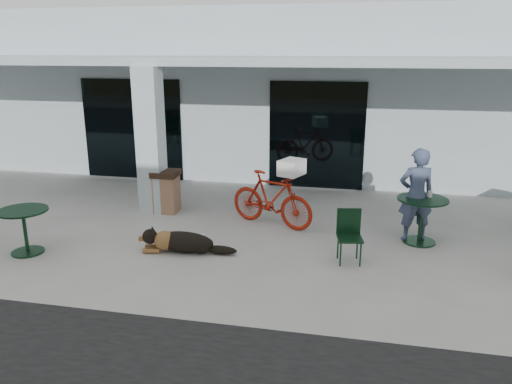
% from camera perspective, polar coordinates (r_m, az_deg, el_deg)
% --- Properties ---
extents(ground, '(80.00, 80.00, 0.00)m').
position_cam_1_polar(ground, '(8.78, -8.28, -7.33)').
color(ground, '#BAB7AF').
rests_on(ground, ground).
extents(building, '(22.00, 7.00, 4.50)m').
position_cam_1_polar(building, '(16.35, 1.75, 11.78)').
color(building, silver).
rests_on(building, ground).
extents(storefront_glass_left, '(2.80, 0.06, 2.70)m').
position_cam_1_polar(storefront_glass_left, '(14.08, -13.94, 6.95)').
color(storefront_glass_left, black).
rests_on(storefront_glass_left, ground).
extents(storefront_glass_right, '(2.40, 0.06, 2.70)m').
position_cam_1_polar(storefront_glass_right, '(12.75, 6.93, 6.40)').
color(storefront_glass_right, black).
rests_on(storefront_glass_right, ground).
extents(column, '(0.50, 0.50, 3.12)m').
position_cam_1_polar(column, '(10.94, -11.94, 5.69)').
color(column, silver).
rests_on(column, ground).
extents(overhang, '(22.00, 2.80, 0.18)m').
position_cam_1_polar(overhang, '(11.51, -2.66, 14.78)').
color(overhang, silver).
rests_on(overhang, column).
extents(bicycle, '(1.92, 1.17, 1.12)m').
position_cam_1_polar(bicycle, '(10.02, 1.79, -0.80)').
color(bicycle, '#A21D0D').
rests_on(bicycle, ground).
extents(laundry_basket, '(0.54, 0.61, 0.30)m').
position_cam_1_polar(laundry_basket, '(9.62, 4.11, 2.82)').
color(laundry_basket, white).
rests_on(laundry_basket, bicycle).
extents(dog, '(1.34, 0.64, 0.43)m').
position_cam_1_polar(dog, '(8.90, -8.33, -5.53)').
color(dog, black).
rests_on(dog, ground).
extents(cup_near_dog, '(0.10, 0.10, 0.11)m').
position_cam_1_polar(cup_near_dog, '(9.45, -6.16, -5.16)').
color(cup_near_dog, white).
rests_on(cup_near_dog, ground).
extents(cafe_table_near, '(1.06, 1.06, 0.80)m').
position_cam_1_polar(cafe_table_near, '(9.60, -24.87, -4.11)').
color(cafe_table_near, '#12351D').
rests_on(cafe_table_near, ground).
extents(cafe_table_far, '(1.06, 1.06, 0.85)m').
position_cam_1_polar(cafe_table_far, '(9.65, 18.32, -3.13)').
color(cafe_table_far, '#12351D').
rests_on(cafe_table_far, ground).
extents(cafe_chair_far_a, '(0.48, 0.51, 0.89)m').
position_cam_1_polar(cafe_chair_far_a, '(8.45, 10.66, -5.13)').
color(cafe_chair_far_a, '#12351D').
rests_on(cafe_chair_far_a, ground).
extents(person, '(0.72, 0.56, 1.76)m').
position_cam_1_polar(person, '(9.58, 17.82, -0.35)').
color(person, '#3D4967').
rests_on(person, ground).
extents(cup_on_table, '(0.10, 0.10, 0.12)m').
position_cam_1_polar(cup_on_table, '(9.64, 19.25, -0.20)').
color(cup_on_table, white).
rests_on(cup_on_table, cafe_table_far).
extents(trash_receptacle, '(0.56, 0.56, 0.93)m').
position_cam_1_polar(trash_receptacle, '(11.07, -10.19, 0.07)').
color(trash_receptacle, '#90664B').
rests_on(trash_receptacle, ground).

